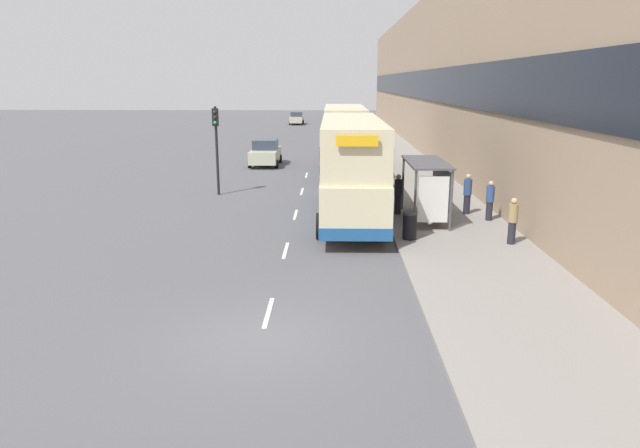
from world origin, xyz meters
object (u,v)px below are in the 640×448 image
object	(u,v)px
car_1	(297,118)
pedestrian_2	(398,194)
double_decker_bus_ahead	(344,139)
pedestrian_at_shelter	(513,221)
double_decker_bus_near	(351,167)
bus_shelter	(431,180)
pedestrian_1	(467,194)
pedestrian_3	(490,200)
litter_bin	(410,225)
traffic_light_far_kerb	(216,136)
car_0	(265,153)

from	to	relation	value
car_1	pedestrian_2	xyz separation A→B (m)	(7.96, -56.43, 0.19)
double_decker_bus_ahead	pedestrian_at_shelter	size ratio (longest dim) A/B	5.97
double_decker_bus_near	pedestrian_2	bearing A→B (deg)	7.34
bus_shelter	pedestrian_1	distance (m)	2.46
pedestrian_1	pedestrian_3	size ratio (longest dim) A/B	1.06
bus_shelter	pedestrian_at_shelter	bearing A→B (deg)	-55.45
pedestrian_2	double_decker_bus_ahead	bearing A→B (deg)	99.94
double_decker_bus_near	pedestrian_at_shelter	xyz separation A→B (m)	(5.68, -4.52, -1.28)
litter_bin	pedestrian_at_shelter	bearing A→B (deg)	-9.11
double_decker_bus_near	pedestrian_at_shelter	size ratio (longest dim) A/B	6.61
double_decker_bus_ahead	car_1	xyz separation A→B (m)	(-5.82, 44.24, -1.43)
pedestrian_1	pedestrian_3	bearing A→B (deg)	-61.01
traffic_light_far_kerb	pedestrian_2	bearing A→B (deg)	-28.70
pedestrian_2	pedestrian_3	distance (m)	3.91
pedestrian_1	car_0	bearing A→B (deg)	124.08
bus_shelter	double_decker_bus_near	bearing A→B (deg)	162.27
pedestrian_at_shelter	traffic_light_far_kerb	world-z (taller)	traffic_light_far_kerb
double_decker_bus_near	litter_bin	world-z (taller)	double_decker_bus_near
bus_shelter	traffic_light_far_kerb	size ratio (longest dim) A/B	0.91
car_0	pedestrian_2	size ratio (longest dim) A/B	2.53
traffic_light_far_kerb	pedestrian_3	bearing A→B (deg)	-25.53
bus_shelter	pedestrian_3	size ratio (longest dim) A/B	2.49
car_0	pedestrian_2	xyz separation A→B (m)	(7.72, -16.00, 0.14)
car_1	litter_bin	size ratio (longest dim) A/B	3.99
bus_shelter	double_decker_bus_ahead	xyz separation A→B (m)	(-3.34, 13.52, 0.41)
double_decker_bus_ahead	pedestrian_3	world-z (taller)	double_decker_bus_ahead
bus_shelter	double_decker_bus_ahead	bearing A→B (deg)	103.86
pedestrian_2	pedestrian_at_shelter	bearing A→B (deg)	-53.19
pedestrian_3	traffic_light_far_kerb	distance (m)	14.24
double_decker_bus_ahead	pedestrian_2	world-z (taller)	double_decker_bus_ahead
car_0	traffic_light_far_kerb	world-z (taller)	traffic_light_far_kerb
pedestrian_2	litter_bin	world-z (taller)	pedestrian_2
pedestrian_at_shelter	pedestrian_1	distance (m)	4.86
car_1	pedestrian_1	size ratio (longest dim) A/B	2.34
double_decker_bus_near	double_decker_bus_ahead	size ratio (longest dim) A/B	1.11
litter_bin	car_0	bearing A→B (deg)	110.86
bus_shelter	double_decker_bus_ahead	world-z (taller)	double_decker_bus_ahead
car_1	double_decker_bus_ahead	bearing A→B (deg)	97.50
litter_bin	traffic_light_far_kerb	bearing A→B (deg)	134.46
double_decker_bus_ahead	pedestrian_at_shelter	xyz separation A→B (m)	(5.72, -16.98, -1.28)
double_decker_bus_ahead	pedestrian_1	world-z (taller)	double_decker_bus_ahead
pedestrian_at_shelter	traffic_light_far_kerb	bearing A→B (deg)	142.31
double_decker_bus_near	litter_bin	bearing A→B (deg)	-62.21
pedestrian_1	double_decker_bus_ahead	bearing A→B (deg)	113.19
bus_shelter	car_0	size ratio (longest dim) A/B	0.94
car_0	pedestrian_3	distance (m)	20.63
car_0	pedestrian_2	bearing A→B (deg)	115.77
pedestrian_1	pedestrian_2	distance (m)	3.07
pedestrian_at_shelter	litter_bin	size ratio (longest dim) A/B	1.61
pedestrian_at_shelter	pedestrian_2	size ratio (longest dim) A/B	0.96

